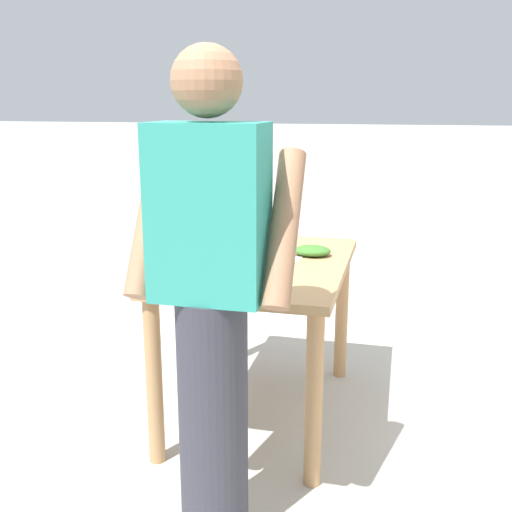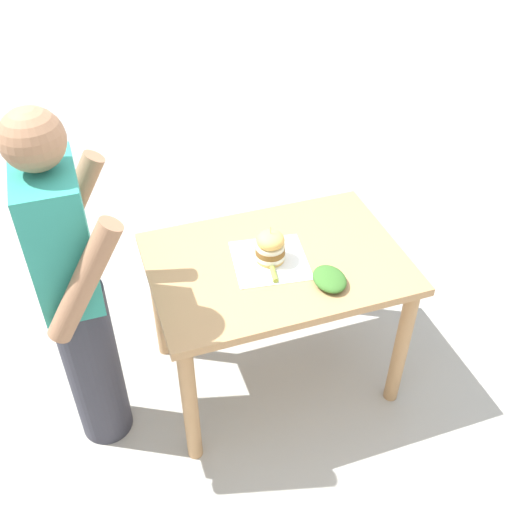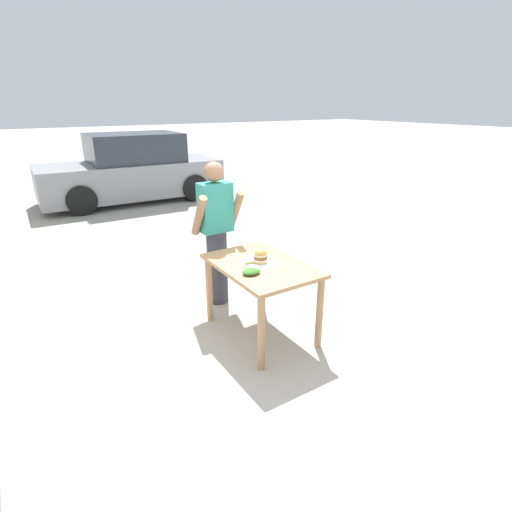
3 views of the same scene
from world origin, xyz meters
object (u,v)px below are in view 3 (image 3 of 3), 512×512
at_px(side_salad, 251,272).
at_px(parked_car_near_curb, 132,171).
at_px(patio_table, 261,276).
at_px(diner_across_table, 216,232).
at_px(pickle_spear, 250,263).
at_px(sandwich, 261,255).

relative_size(side_salad, parked_car_near_curb, 0.04).
height_order(patio_table, side_salad, side_salad).
bearing_deg(patio_table, parked_car_near_curb, 84.04).
relative_size(patio_table, diner_across_table, 0.68).
bearing_deg(parked_car_near_curb, pickle_spear, -96.88).
xyz_separation_m(diner_across_table, parked_car_near_curb, (0.75, 5.92, -0.16)).
relative_size(patio_table, sandwich, 6.23).
xyz_separation_m(pickle_spear, diner_across_table, (0.06, 0.83, 0.08)).
distance_m(diner_across_table, parked_car_near_curb, 5.97).
xyz_separation_m(patio_table, sandwich, (0.01, 0.03, 0.21)).
relative_size(side_salad, diner_across_table, 0.11).
bearing_deg(pickle_spear, sandwich, -11.30).
relative_size(sandwich, parked_car_near_curb, 0.04).
relative_size(patio_table, pickle_spear, 12.79).
relative_size(pickle_spear, parked_car_near_curb, 0.02).
height_order(pickle_spear, diner_across_table, diner_across_table).
distance_m(patio_table, diner_across_table, 0.91).
bearing_deg(side_salad, sandwich, 39.75).
height_order(patio_table, diner_across_table, diner_across_table).
bearing_deg(parked_car_near_curb, diner_across_table, -97.26).
relative_size(sandwich, pickle_spear, 2.05).
height_order(sandwich, diner_across_table, diner_across_table).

